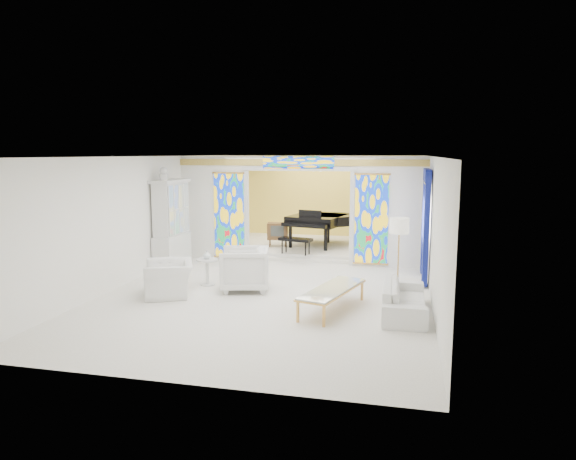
% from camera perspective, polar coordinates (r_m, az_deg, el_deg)
% --- Properties ---
extents(floor, '(12.00, 12.00, 0.00)m').
position_cam_1_polar(floor, '(12.75, -0.64, -5.42)').
color(floor, white).
rests_on(floor, ground).
extents(ceiling, '(7.00, 12.00, 0.02)m').
position_cam_1_polar(ceiling, '(12.37, -0.66, 8.19)').
color(ceiling, white).
rests_on(ceiling, wall_back).
extents(wall_back, '(7.00, 0.02, 3.00)m').
position_cam_1_polar(wall_back, '(18.33, 3.77, 3.58)').
color(wall_back, white).
rests_on(wall_back, floor).
extents(wall_front, '(7.00, 0.02, 3.00)m').
position_cam_1_polar(wall_front, '(6.87, -12.51, -4.91)').
color(wall_front, white).
rests_on(wall_front, floor).
extents(wall_left, '(0.02, 12.00, 3.00)m').
position_cam_1_polar(wall_left, '(13.72, -15.01, 1.65)').
color(wall_left, white).
rests_on(wall_left, floor).
extents(wall_right, '(0.02, 12.00, 3.00)m').
position_cam_1_polar(wall_right, '(12.14, 15.62, 0.77)').
color(wall_right, white).
rests_on(wall_right, floor).
extents(partition_wall, '(7.00, 0.22, 3.00)m').
position_cam_1_polar(partition_wall, '(14.39, 1.22, 2.86)').
color(partition_wall, white).
rests_on(partition_wall, floor).
extents(stained_glass_left, '(0.90, 0.04, 2.40)m').
position_cam_1_polar(stained_glass_left, '(14.87, -6.55, 1.62)').
color(stained_glass_left, gold).
rests_on(stained_glass_left, partition_wall).
extents(stained_glass_right, '(0.90, 0.04, 2.40)m').
position_cam_1_polar(stained_glass_right, '(14.06, 9.26, 1.17)').
color(stained_glass_right, gold).
rests_on(stained_glass_right, partition_wall).
extents(stained_glass_transom, '(2.00, 0.04, 0.34)m').
position_cam_1_polar(stained_glass_transom, '(14.22, 1.15, 7.51)').
color(stained_glass_transom, gold).
rests_on(stained_glass_transom, partition_wall).
extents(alcove_platform, '(6.80, 3.80, 0.18)m').
position_cam_1_polar(alcove_platform, '(16.66, 2.67, -1.80)').
color(alcove_platform, white).
rests_on(alcove_platform, floor).
extents(gold_curtain_back, '(6.70, 0.10, 2.90)m').
position_cam_1_polar(gold_curtain_back, '(18.21, 3.71, 3.55)').
color(gold_curtain_back, '#E9CF51').
rests_on(gold_curtain_back, wall_back).
extents(chandelier, '(0.48, 0.48, 0.30)m').
position_cam_1_polar(chandelier, '(16.26, 3.37, 6.67)').
color(chandelier, gold).
rests_on(chandelier, ceiling).
extents(blue_drapes, '(0.14, 1.85, 2.65)m').
position_cam_1_polar(blue_drapes, '(12.82, 15.05, 1.54)').
color(blue_drapes, navy).
rests_on(blue_drapes, wall_right).
extents(china_cabinet, '(0.56, 1.46, 2.72)m').
position_cam_1_polar(china_cabinet, '(14.16, -12.82, 0.59)').
color(china_cabinet, silver).
rests_on(china_cabinet, floor).
extents(armchair_left, '(1.38, 1.45, 0.74)m').
position_cam_1_polar(armchair_left, '(11.51, -13.06, -5.28)').
color(armchair_left, white).
rests_on(armchair_left, floor).
extents(armchair_right, '(1.29, 1.27, 0.97)m').
position_cam_1_polar(armchair_right, '(11.65, -4.87, -4.33)').
color(armchair_right, silver).
rests_on(armchair_right, floor).
extents(sofa, '(0.84, 2.07, 0.60)m').
position_cam_1_polar(sofa, '(10.20, 12.79, -7.47)').
color(sofa, white).
rests_on(sofa, floor).
extents(side_table, '(0.66, 0.66, 0.63)m').
position_cam_1_polar(side_table, '(12.19, -8.97, -4.19)').
color(side_table, silver).
rests_on(side_table, floor).
extents(vase, '(0.23, 0.23, 0.19)m').
position_cam_1_polar(vase, '(12.13, -9.00, -2.74)').
color(vase, silver).
rests_on(vase, side_table).
extents(coffee_table, '(1.17, 2.15, 0.46)m').
position_cam_1_polar(coffee_table, '(10.16, 4.95, -6.64)').
color(coffee_table, silver).
rests_on(coffee_table, floor).
extents(floor_lamp, '(0.51, 0.51, 1.70)m').
position_cam_1_polar(floor_lamp, '(11.25, 12.25, 0.05)').
color(floor_lamp, gold).
rests_on(floor_lamp, floor).
extents(grand_piano, '(2.29, 3.06, 1.18)m').
position_cam_1_polar(grand_piano, '(16.24, 3.90, 1.09)').
color(grand_piano, black).
rests_on(grand_piano, alcove_platform).
extents(tv_console, '(0.70, 0.54, 0.74)m').
position_cam_1_polar(tv_console, '(16.05, -1.16, -0.13)').
color(tv_console, brown).
rests_on(tv_console, alcove_platform).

